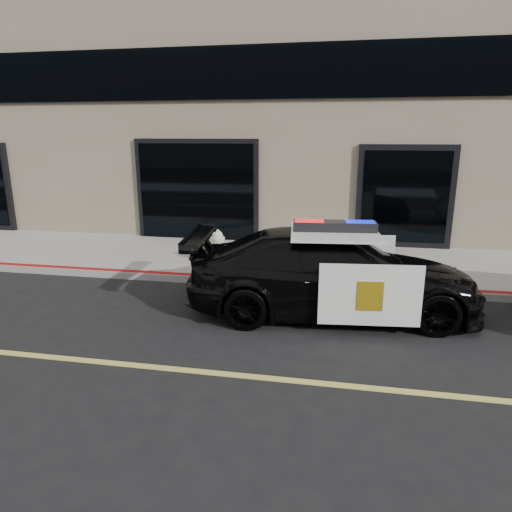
# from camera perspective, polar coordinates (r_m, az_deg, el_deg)

# --- Properties ---
(ground) EXTENTS (120.00, 120.00, 0.00)m
(ground) POSITION_cam_1_polar(r_m,az_deg,el_deg) (6.61, -17.43, -12.69)
(ground) COLOR black
(ground) RESTS_ON ground
(sidewalk_n) EXTENTS (60.00, 3.50, 0.15)m
(sidewalk_n) POSITION_cam_1_polar(r_m,az_deg,el_deg) (11.16, -4.93, -0.21)
(sidewalk_n) COLOR gray
(sidewalk_n) RESTS_ON ground
(building_n) EXTENTS (60.00, 7.00, 12.00)m
(building_n) POSITION_cam_1_polar(r_m,az_deg,el_deg) (16.16, 0.05, 25.73)
(building_n) COLOR #756856
(building_n) RESTS_ON ground
(police_car) EXTENTS (3.00, 5.31, 1.61)m
(police_car) POSITION_cam_1_polar(r_m,az_deg,el_deg) (7.86, 9.54, -2.04)
(police_car) COLOR black
(police_car) RESTS_ON ground
(fire_hydrant) EXTENTS (0.36, 0.51, 0.80)m
(fire_hydrant) POSITION_cam_1_polar(r_m,az_deg,el_deg) (10.18, -4.81, 0.93)
(fire_hydrant) COLOR beige
(fire_hydrant) RESTS_ON sidewalk_n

